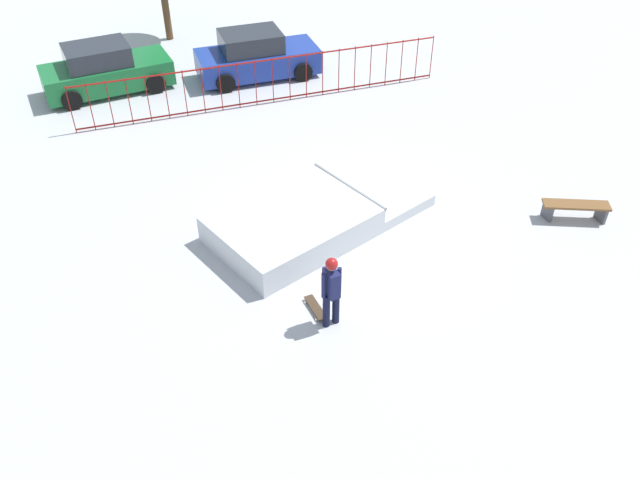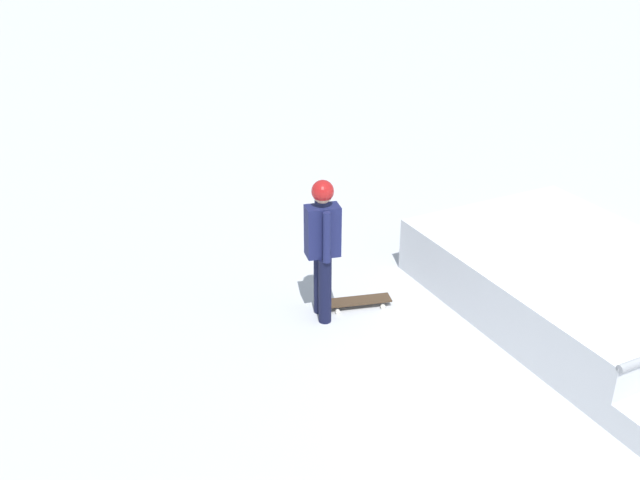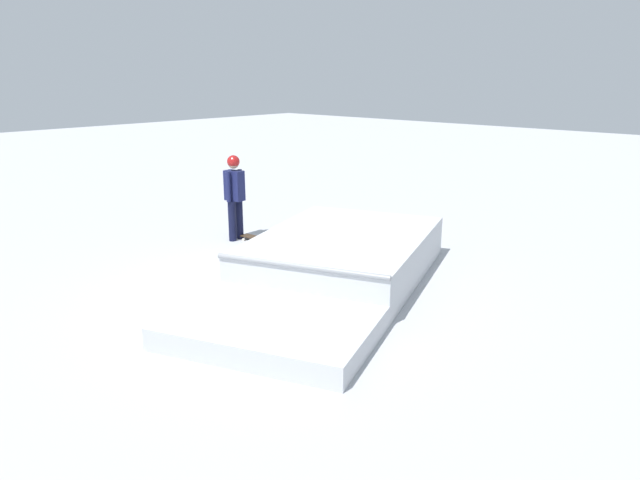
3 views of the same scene
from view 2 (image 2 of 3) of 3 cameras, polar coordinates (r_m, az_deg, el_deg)
ground_plane at (r=8.20m, az=21.64°, el=-10.01°), size 60.00×60.00×0.00m
skate_ramp at (r=8.86m, az=21.53°, el=-4.66°), size 5.96×4.30×0.74m
skater at (r=8.11m, az=0.20°, el=0.00°), size 0.44×0.41×1.73m
skateboard at (r=8.77m, az=3.03°, el=-4.82°), size 0.31×0.81×0.09m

